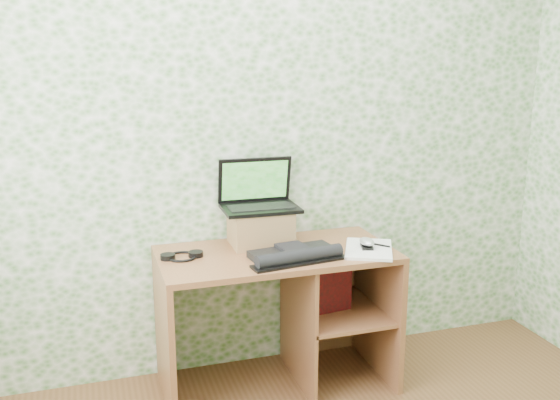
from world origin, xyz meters
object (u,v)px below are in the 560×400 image
object	(u,v)px
riser	(261,227)
keyboard	(295,254)
desk	(289,297)
laptop	(258,197)
notepad	(369,249)

from	to	relation	value
riser	keyboard	size ratio (longest dim) A/B	0.63
desk	riser	world-z (taller)	riser
desk	riser	xyz separation A→B (m)	(-0.12, 0.12, 0.36)
riser	laptop	bearing A→B (deg)	90.00
laptop	notepad	xyz separation A→B (m)	(0.50, -0.32, -0.24)
riser	keyboard	xyz separation A→B (m)	(0.10, -0.28, -0.07)
riser	laptop	xyz separation A→B (m)	(-0.00, 0.04, 0.16)
keyboard	laptop	bearing A→B (deg)	99.15
desk	riser	distance (m)	0.40
laptop	desk	bearing A→B (deg)	-51.63
keyboard	notepad	bearing A→B (deg)	-6.70
desk	laptop	bearing A→B (deg)	127.25
keyboard	notepad	distance (m)	0.40
riser	desk	bearing A→B (deg)	-43.90
desk	notepad	bearing A→B (deg)	-22.54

